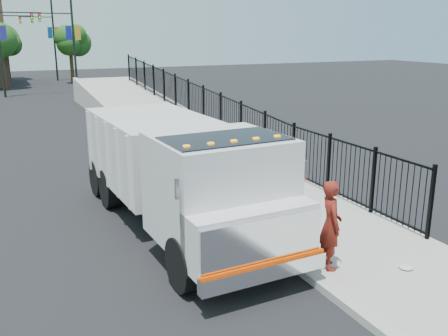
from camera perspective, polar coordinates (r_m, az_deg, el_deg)
name	(u,v)px	position (r m, az deg, el deg)	size (l,w,h in m)	color
ground	(257,238)	(12.47, 3.78, -7.97)	(120.00, 120.00, 0.00)	black
sidewalk	(373,253)	(11.99, 16.70, -9.31)	(3.55, 12.00, 0.12)	#9E998E
curb	(302,269)	(10.89, 8.90, -11.30)	(0.30, 12.00, 0.16)	#ADAAA3
ramp	(151,125)	(27.57, -8.29, 4.90)	(3.95, 24.00, 1.70)	#9E998E
iron_fence	(203,118)	(24.16, -2.36, 5.74)	(0.10, 28.00, 1.80)	black
truck	(180,169)	(12.46, -5.05, -0.07)	(3.12, 8.56, 2.89)	black
worker	(331,225)	(10.60, 12.10, -6.36)	(0.69, 0.45, 1.90)	maroon
debris	(406,267)	(11.32, 20.08, -10.57)	(0.31, 0.31, 0.08)	silver
light_pole_0	(3,39)	(42.17, -23.91, 13.32)	(3.77, 0.22, 8.00)	black
light_pole_1	(70,39)	(43.44, -17.22, 13.95)	(3.78, 0.22, 8.00)	black
light_pole_2	(2,38)	(51.17, -24.04, 13.44)	(3.77, 0.22, 8.00)	black
light_pole_3	(51,37)	(54.95, -19.17, 13.95)	(3.78, 0.22, 8.00)	black
tree_0	(0,43)	(47.59, -24.21, 12.90)	(3.09, 3.09, 5.54)	#382314
tree_1	(70,42)	(51.70, -17.20, 13.59)	(2.39, 2.39, 5.19)	#382314
tree_2	(5,41)	(57.46, -23.72, 13.14)	(2.79, 2.79, 5.39)	#382314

